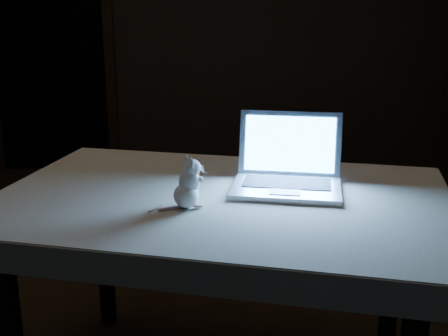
{
  "coord_description": "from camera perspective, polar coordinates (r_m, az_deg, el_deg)",
  "views": [
    {
      "loc": [
        0.09,
        -2.27,
        1.36
      ],
      "look_at": [
        0.19,
        -0.44,
        0.82
      ],
      "focal_mm": 45.0,
      "sensor_mm": 36.0,
      "label": 1
    }
  ],
  "objects": [
    {
      "name": "tablecloth",
      "position": [
        1.84,
        -2.65,
        -4.49
      ],
      "size": [
        1.76,
        1.51,
        0.09
      ],
      "primitive_type": null,
      "rotation": [
        0.0,
        0.0,
        -0.42
      ],
      "color": "beige",
      "rests_on": "table"
    },
    {
      "name": "table",
      "position": [
        2.01,
        -0.26,
        -13.06
      ],
      "size": [
        1.58,
        1.24,
        0.75
      ],
      "primitive_type": null,
      "rotation": [
        0.0,
        0.0,
        -0.27
      ],
      "color": "black",
      "rests_on": "floor"
    },
    {
      "name": "floor",
      "position": [
        2.65,
        -4.68,
        -14.75
      ],
      "size": [
        5.0,
        5.0,
        0.0
      ],
      "primitive_type": "plane",
      "color": "black",
      "rests_on": "ground"
    },
    {
      "name": "back_wall",
      "position": [
        4.77,
        -4.23,
        15.41
      ],
      "size": [
        4.5,
        0.04,
        2.6
      ],
      "primitive_type": "cube",
      "color": "black",
      "rests_on": "ground"
    },
    {
      "name": "laptop",
      "position": [
        1.87,
        6.45,
        1.23
      ],
      "size": [
        0.42,
        0.39,
        0.25
      ],
      "primitive_type": null,
      "rotation": [
        0.0,
        0.0,
        -0.22
      ],
      "color": "#B3B3B7",
      "rests_on": "tablecloth"
    },
    {
      "name": "doorway",
      "position": [
        4.93,
        -17.36,
        12.03
      ],
      "size": [
        1.06,
        0.36,
        2.13
      ],
      "primitive_type": null,
      "color": "black",
      "rests_on": "back_wall"
    },
    {
      "name": "plush_mouse",
      "position": [
        1.72,
        -3.88,
        -1.49
      ],
      "size": [
        0.15,
        0.15,
        0.16
      ],
      "primitive_type": null,
      "rotation": [
        0.0,
        0.0,
        -0.3
      ],
      "color": "white",
      "rests_on": "tablecloth"
    }
  ]
}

